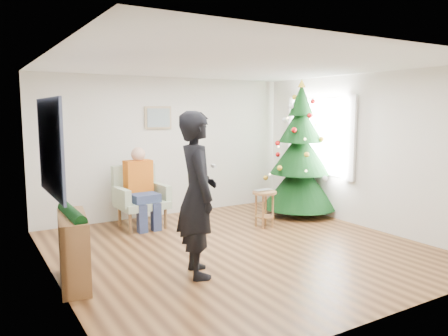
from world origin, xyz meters
TOP-DOWN VIEW (x-y plane):
  - floor at (0.00, 0.00)m, footprint 5.00×5.00m
  - ceiling at (0.00, 0.00)m, footprint 5.00×5.00m
  - wall_back at (0.00, 2.50)m, footprint 5.00×0.00m
  - wall_front at (0.00, -2.50)m, footprint 5.00×0.00m
  - wall_left at (-2.50, 0.00)m, footprint 0.00×5.00m
  - wall_right at (2.50, 0.00)m, footprint 0.00×5.00m
  - window_panel at (2.47, 1.00)m, footprint 0.04×1.30m
  - curtains at (2.44, 1.00)m, footprint 0.05×1.75m
  - christmas_tree at (2.15, 1.20)m, footprint 1.42×1.42m
  - stool at (1.01, 0.77)m, footprint 0.41×0.41m
  - laptop at (1.01, 0.77)m, footprint 0.36×0.25m
  - armchair at (-0.79, 1.90)m, footprint 0.87×0.80m
  - seated_person at (-0.79, 1.84)m, footprint 0.48×0.68m
  - standing_man at (-0.98, -0.57)m, footprint 0.63×0.81m
  - game_controller at (-0.77, -0.60)m, footprint 0.07×0.13m
  - console at (-2.33, -0.10)m, footprint 0.45×1.03m
  - garland at (-2.33, -0.10)m, footprint 0.14×0.90m
  - tapestry at (-2.46, 0.30)m, footprint 0.03×1.50m
  - framed_picture at (-0.20, 2.46)m, footprint 0.52×0.05m

SIDE VIEW (x-z plane):
  - floor at x=0.00m, z-range 0.00..0.00m
  - stool at x=1.01m, z-range 0.01..0.63m
  - armchair at x=-0.79m, z-range -0.13..0.91m
  - console at x=-2.33m, z-range 0.00..0.80m
  - laptop at x=1.01m, z-range 0.62..0.65m
  - seated_person at x=-0.79m, z-range 0.03..1.39m
  - garland at x=-2.33m, z-range 0.75..0.89m
  - standing_man at x=-0.98m, z-range 0.00..1.98m
  - christmas_tree at x=2.15m, z-range -0.13..2.43m
  - wall_back at x=0.00m, z-range -1.20..3.80m
  - wall_front at x=0.00m, z-range -1.20..3.80m
  - wall_left at x=-2.50m, z-range -1.20..3.80m
  - wall_right at x=2.50m, z-range -1.20..3.80m
  - game_controller at x=-0.77m, z-range 1.30..1.33m
  - window_panel at x=2.47m, z-range 0.80..2.20m
  - curtains at x=2.44m, z-range 0.75..2.25m
  - tapestry at x=-2.46m, z-range 0.98..2.12m
  - framed_picture at x=-0.20m, z-range 1.64..2.06m
  - ceiling at x=0.00m, z-range 2.60..2.60m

